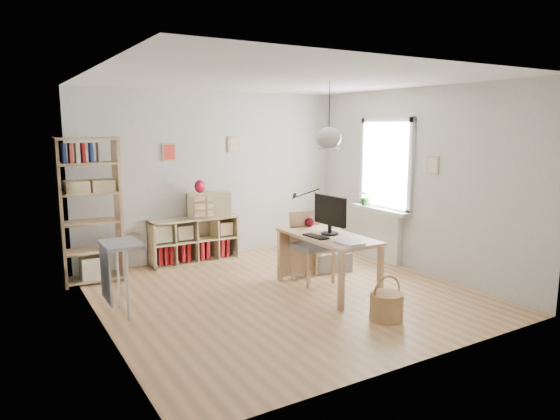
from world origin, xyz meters
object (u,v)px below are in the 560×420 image
monitor (330,213)px  drawer_chest (208,204)px  tall_bookshelf (89,205)px  cube_shelf (192,243)px  chair (310,242)px  desk (327,242)px  storage_chest (329,257)px

monitor → drawer_chest: 2.33m
drawer_chest → tall_bookshelf: bearing=-158.6°
cube_shelf → chair: size_ratio=1.44×
desk → chair: chair is taller
cube_shelf → drawer_chest: (0.28, -0.04, 0.62)m
cube_shelf → chair: (1.07, -1.77, 0.26)m
storage_chest → drawer_chest: (-1.36, 1.42, 0.72)m
desk → monitor: size_ratio=2.58×
desk → cube_shelf: bearing=114.6°
chair → monitor: (-0.00, -0.46, 0.48)m
desk → tall_bookshelf: tall_bookshelf is taller
cube_shelf → storage_chest: size_ratio=1.94×
desk → storage_chest: size_ratio=2.07×
monitor → tall_bookshelf: bearing=140.3°
chair → drawer_chest: (-0.79, 1.73, 0.36)m
storage_chest → tall_bookshelf: bearing=172.2°
monitor → cube_shelf: bearing=112.4°
tall_bookshelf → drawer_chest: size_ratio=2.94×
cube_shelf → monitor: monitor is taller
desk → drawer_chest: size_ratio=2.21×
chair → storage_chest: (0.57, 0.31, -0.36)m
storage_chest → drawer_chest: 2.09m
tall_bookshelf → monitor: 3.27m
tall_bookshelf → desk: bearing=-37.0°
desk → storage_chest: 1.09m
cube_shelf → monitor: (1.06, -2.23, 0.74)m
desk → cube_shelf: desk is taller
cube_shelf → monitor: bearing=-64.5°
cube_shelf → tall_bookshelf: bearing=-169.8°
desk → drawer_chest: drawer_chest is taller
cube_shelf → monitor: size_ratio=2.40×
monitor → drawer_chest: bearing=106.7°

